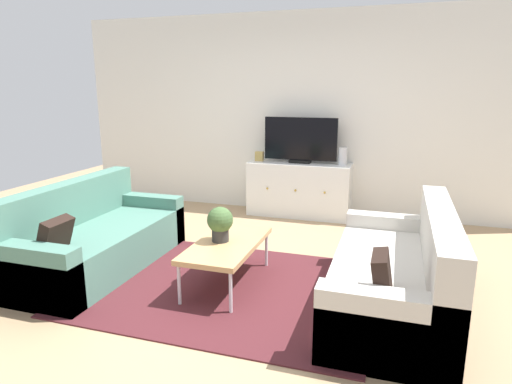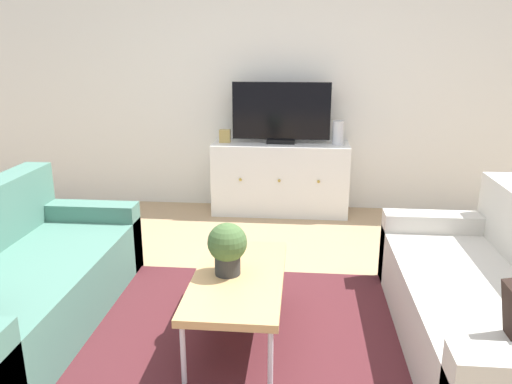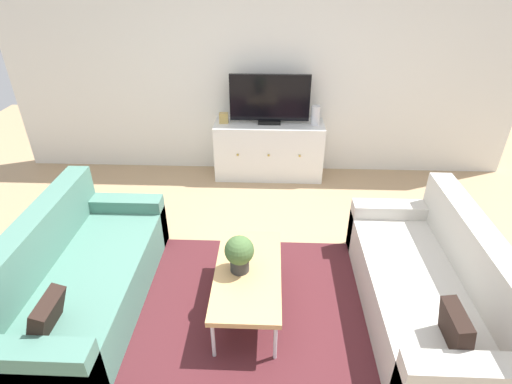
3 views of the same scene
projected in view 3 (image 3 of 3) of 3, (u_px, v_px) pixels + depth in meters
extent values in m
plane|color=tan|center=(253.00, 300.00, 3.42)|extent=(10.00, 10.00, 0.00)
cube|color=silver|center=(262.00, 67.00, 4.92)|extent=(6.40, 0.12, 2.70)
cube|color=#4C1E23|center=(252.00, 313.00, 3.28)|extent=(2.50, 1.90, 0.01)
cube|color=#4C7A6B|center=(88.00, 286.00, 3.27)|extent=(0.87, 1.88, 0.41)
cube|color=#4C7A6B|center=(40.00, 266.00, 3.18)|extent=(0.20, 1.88, 0.82)
cube|color=#4C7A6B|center=(121.00, 221.00, 3.97)|extent=(0.87, 0.18, 0.53)
cube|color=#4C7A6B|center=(31.00, 376.00, 2.51)|extent=(0.87, 0.18, 0.53)
cube|color=black|center=(46.00, 317.00, 2.58)|extent=(0.19, 0.30, 0.32)
cube|color=beige|center=(422.00, 296.00, 3.18)|extent=(0.87, 1.88, 0.41)
cube|color=beige|center=(472.00, 278.00, 3.06)|extent=(0.20, 1.88, 0.82)
cube|color=beige|center=(395.00, 227.00, 3.88)|extent=(0.87, 0.18, 0.53)
cube|color=black|center=(456.00, 330.00, 2.49)|extent=(0.15, 0.30, 0.31)
cube|color=tan|center=(248.00, 273.00, 3.16)|extent=(0.52, 1.06, 0.04)
cylinder|color=silver|center=(213.00, 340.00, 2.85)|extent=(0.03, 0.03, 0.35)
cylinder|color=silver|center=(275.00, 342.00, 2.83)|extent=(0.03, 0.03, 0.35)
cylinder|color=silver|center=(227.00, 253.00, 3.69)|extent=(0.03, 0.03, 0.35)
cylinder|color=silver|center=(275.00, 254.00, 3.67)|extent=(0.03, 0.03, 0.35)
cylinder|color=#2D2D2D|center=(240.00, 264.00, 3.13)|extent=(0.15, 0.15, 0.11)
sphere|color=#426033|center=(239.00, 250.00, 3.06)|extent=(0.23, 0.23, 0.23)
cube|color=white|center=(269.00, 150.00, 5.18)|extent=(1.37, 0.44, 0.73)
sphere|color=#B79338|center=(238.00, 155.00, 4.97)|extent=(0.03, 0.03, 0.03)
sphere|color=#B79338|center=(269.00, 155.00, 4.96)|extent=(0.03, 0.03, 0.03)
sphere|color=#B79338|center=(300.00, 156.00, 4.95)|extent=(0.03, 0.03, 0.03)
cube|color=black|center=(269.00, 122.00, 5.00)|extent=(0.28, 0.16, 0.04)
cube|color=black|center=(270.00, 98.00, 4.85)|extent=(0.98, 0.04, 0.57)
cylinder|color=silver|center=(316.00, 115.00, 4.91)|extent=(0.11, 0.11, 0.23)
cube|color=tan|center=(224.00, 118.00, 4.98)|extent=(0.11, 0.07, 0.13)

